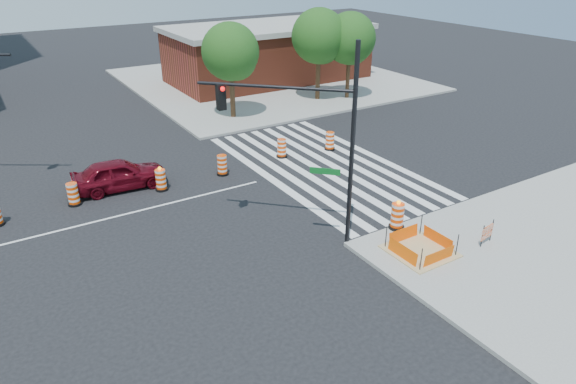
{
  "coord_description": "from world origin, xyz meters",
  "views": [
    {
      "loc": [
        -3.7,
        -20.19,
        10.35
      ],
      "look_at": [
        6.17,
        -4.28,
        1.4
      ],
      "focal_mm": 32.0,
      "sensor_mm": 36.0,
      "label": 1
    }
  ],
  "objects": [
    {
      "name": "red_coupe",
      "position": [
        1.18,
        2.74,
        0.73
      ],
      "size": [
        4.41,
        2.07,
        1.46
      ],
      "primitive_type": "imported",
      "rotation": [
        0.0,
        0.0,
        1.49
      ],
      "color": "#5B0713",
      "rests_on": "ground"
    },
    {
      "name": "median_drum_6",
      "position": [
        9.76,
        2.15,
        0.48
      ],
      "size": [
        0.6,
        0.6,
        1.02
      ],
      "color": "black",
      "rests_on": "ground"
    },
    {
      "name": "median_drum_7",
      "position": [
        12.65,
        1.71,
        0.48
      ],
      "size": [
        0.6,
        0.6,
        1.02
      ],
      "color": "black",
      "rests_on": "ground"
    },
    {
      "name": "brick_storefront",
      "position": [
        18.0,
        18.0,
        2.32
      ],
      "size": [
        16.5,
        8.5,
        4.6
      ],
      "color": "maroon",
      "rests_on": "ground"
    },
    {
      "name": "median_drum_3",
      "position": [
        -1.04,
        2.1,
        0.48
      ],
      "size": [
        0.6,
        0.6,
        1.02
      ],
      "color": "black",
      "rests_on": "ground"
    },
    {
      "name": "tree_north_e",
      "position": [
        20.05,
        9.68,
        4.24
      ],
      "size": [
        3.72,
        3.72,
        6.32
      ],
      "color": "#382314",
      "rests_on": "ground"
    },
    {
      "name": "median_drum_5",
      "position": [
        5.99,
        1.69,
        0.48
      ],
      "size": [
        0.6,
        0.6,
        1.02
      ],
      "color": "black",
      "rests_on": "ground"
    },
    {
      "name": "tree_north_c",
      "position": [
        10.67,
        9.86,
        4.18
      ],
      "size": [
        3.69,
        3.66,
        6.23
      ],
      "color": "#382314",
      "rests_on": "ground"
    },
    {
      "name": "sidewalk_ne",
      "position": [
        18.0,
        18.0,
        0.07
      ],
      "size": [
        22.0,
        22.0,
        0.15
      ],
      "primitive_type": "cube",
      "color": "gray",
      "rests_on": "ground"
    },
    {
      "name": "ground",
      "position": [
        0.0,
        0.0,
        0.0
      ],
      "size": [
        120.0,
        120.0,
        0.0
      ],
      "primitive_type": "plane",
      "color": "black",
      "rests_on": "ground"
    },
    {
      "name": "lane_centerline",
      "position": [
        0.0,
        0.0,
        0.01
      ],
      "size": [
        14.0,
        0.12,
        0.01
      ],
      "primitive_type": "cube",
      "color": "silver",
      "rests_on": "ground"
    },
    {
      "name": "median_drum_4",
      "position": [
        2.77,
        1.54,
        0.49
      ],
      "size": [
        0.6,
        0.6,
        1.18
      ],
      "color": "black",
      "rests_on": "ground"
    },
    {
      "name": "crosswalk_east",
      "position": [
        10.95,
        0.0,
        0.01
      ],
      "size": [
        6.75,
        13.5,
        0.01
      ],
      "color": "silver",
      "rests_on": "ground"
    },
    {
      "name": "tree_north_d",
      "position": [
        17.96,
        10.55,
        4.44
      ],
      "size": [
        3.9,
        3.9,
        6.62
      ],
      "color": "#382314",
      "rests_on": "ground"
    },
    {
      "name": "signal_pole_se",
      "position": [
        6.06,
        -5.85,
        4.62
      ],
      "size": [
        4.14,
        4.07,
        7.51
      ],
      "rotation": [
        0.0,
        0.0,
        2.37
      ],
      "color": "black",
      "rests_on": "ground"
    },
    {
      "name": "pit_drum",
      "position": [
        9.47,
        -7.21,
        0.67
      ],
      "size": [
        0.63,
        0.63,
        1.25
      ],
      "color": "black",
      "rests_on": "ground"
    },
    {
      "name": "barricade",
      "position": [
        11.54,
        -9.89,
        0.65
      ],
      "size": [
        0.77,
        0.17,
        0.91
      ],
      "rotation": [
        0.0,
        0.0,
        0.18
      ],
      "color": "#F64405",
      "rests_on": "ground"
    },
    {
      "name": "excavation_pit",
      "position": [
        9.0,
        -9.0,
        0.22
      ],
      "size": [
        2.2,
        2.2,
        0.9
      ],
      "color": "tan",
      "rests_on": "ground"
    }
  ]
}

